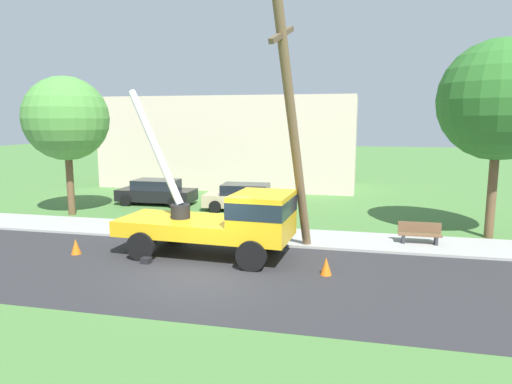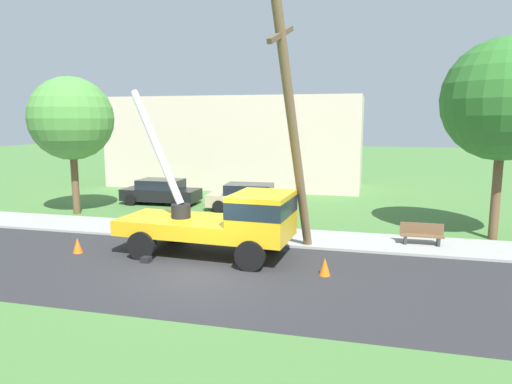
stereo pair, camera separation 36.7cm
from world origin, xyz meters
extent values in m
plane|color=#477538|center=(0.00, 12.00, 0.00)|extent=(120.00, 120.00, 0.00)
cube|color=#2B2B2D|center=(0.00, 0.00, 0.00)|extent=(80.00, 7.02, 0.01)
cube|color=#9E9E99|center=(0.00, 4.87, 0.05)|extent=(80.00, 2.71, 0.10)
cube|color=gold|center=(-1.56, 1.96, 1.02)|extent=(4.43, 2.64, 0.55)
cube|color=gold|center=(1.54, 1.79, 1.55)|extent=(2.04, 2.51, 1.60)
cube|color=#19232D|center=(1.54, 1.79, 1.90)|extent=(2.06, 2.53, 0.56)
cylinder|color=black|center=(-1.54, 1.96, 1.55)|extent=(0.70, 0.70, 0.50)
cylinder|color=silver|center=(-2.77, 2.69, 3.85)|extent=(2.82, 1.80, 4.26)
cube|color=black|center=(-2.24, 0.55, 0.10)|extent=(0.32, 0.32, 0.20)
cube|color=black|center=(-2.07, 3.45, 0.10)|extent=(0.32, 0.32, 0.20)
cylinder|color=black|center=(1.43, 0.59, 0.50)|extent=(1.00, 0.30, 1.00)
cylinder|color=black|center=(1.57, 2.99, 0.50)|extent=(1.00, 0.30, 1.00)
cylinder|color=black|center=(-2.53, 0.82, 0.50)|extent=(1.00, 0.30, 1.00)
cylinder|color=black|center=(-2.40, 3.21, 0.50)|extent=(1.00, 0.30, 1.00)
cylinder|color=brown|center=(2.52, 2.34, 4.20)|extent=(1.05, 3.52, 8.52)
cube|color=brown|center=(2.26, 1.14, 7.39)|extent=(0.52, 1.73, 0.80)
cone|color=orange|center=(3.81, 0.72, 0.28)|extent=(0.36, 0.36, 0.56)
cone|color=orange|center=(-5.21, 0.97, 0.28)|extent=(0.36, 0.36, 0.56)
cube|color=black|center=(-6.61, 10.77, 0.55)|extent=(4.42, 1.84, 0.65)
cube|color=black|center=(-6.61, 10.77, 1.15)|extent=(2.48, 1.68, 0.55)
cylinder|color=black|center=(-5.15, 9.89, 0.32)|extent=(0.64, 0.22, 0.64)
cylinder|color=black|center=(-5.16, 11.69, 0.32)|extent=(0.64, 0.22, 0.64)
cylinder|color=black|center=(-8.05, 9.86, 0.32)|extent=(0.64, 0.22, 0.64)
cylinder|color=black|center=(-8.07, 11.66, 0.32)|extent=(0.64, 0.22, 0.64)
cube|color=tan|center=(-1.18, 10.19, 0.55)|extent=(4.50, 2.06, 0.65)
cube|color=black|center=(-1.18, 10.19, 1.15)|extent=(2.56, 1.80, 0.55)
cylinder|color=black|center=(0.32, 9.38, 0.32)|extent=(0.64, 0.22, 0.64)
cylinder|color=black|center=(0.21, 11.17, 0.32)|extent=(0.64, 0.22, 0.64)
cylinder|color=black|center=(-2.58, 9.20, 0.32)|extent=(0.64, 0.22, 0.64)
cylinder|color=black|center=(-2.69, 11.00, 0.32)|extent=(0.64, 0.22, 0.64)
cube|color=brown|center=(7.08, 4.87, 0.45)|extent=(1.60, 0.44, 0.06)
cube|color=brown|center=(7.08, 5.07, 0.70)|extent=(1.60, 0.06, 0.40)
cube|color=#333338|center=(6.48, 4.87, 0.23)|extent=(0.10, 0.40, 0.45)
cube|color=#333338|center=(7.68, 4.87, 0.23)|extent=(0.10, 0.40, 0.45)
cylinder|color=brown|center=(10.02, 6.83, 2.61)|extent=(0.36, 0.36, 5.22)
sphere|color=#2D6B28|center=(10.02, 6.83, 5.59)|extent=(4.77, 4.77, 4.77)
cylinder|color=brown|center=(-9.60, 7.11, 2.28)|extent=(0.36, 0.36, 4.55)
sphere|color=#4C8C3D|center=(-9.60, 7.11, 4.88)|extent=(4.16, 4.16, 4.16)
cube|color=beige|center=(-4.57, 19.09, 3.20)|extent=(18.00, 6.00, 6.40)
camera|label=1|loc=(4.72, -13.19, 4.84)|focal=32.06mm
camera|label=2|loc=(5.08, -13.11, 4.84)|focal=32.06mm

